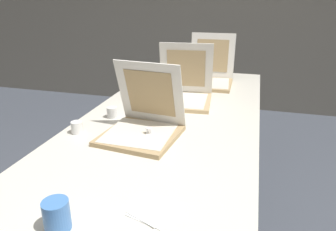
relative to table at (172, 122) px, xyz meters
name	(u,v)px	position (x,y,z in m)	size (l,w,h in m)	color
wall_back	(224,2)	(0.00, 2.41, 0.59)	(10.00, 0.10, 2.60)	gray
table	(172,122)	(0.00, 0.00, 0.00)	(0.95, 2.22, 0.75)	silver
pizza_box_front	(143,126)	(-0.07, -0.31, 0.10)	(0.38, 0.38, 0.35)	tan
pizza_box_middle	(183,94)	(0.01, 0.24, 0.10)	(0.37, 0.37, 0.36)	tan
pizza_box_back	(209,77)	(0.10, 0.70, 0.10)	(0.35, 0.41, 0.36)	tan
cup_white_near_left	(77,127)	(-0.39, -0.37, 0.08)	(0.06, 0.06, 0.06)	white
cup_white_near_center	(112,112)	(-0.31, -0.13, 0.08)	(0.06, 0.06, 0.06)	white
cup_white_far	(149,89)	(-0.26, 0.37, 0.08)	(0.06, 0.06, 0.06)	white
cup_printed_front	(57,215)	(-0.09, -0.99, 0.09)	(0.08, 0.08, 0.09)	#477FCC
napkin_pile	(153,210)	(0.16, -0.84, 0.05)	(0.16, 0.16, 0.01)	white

